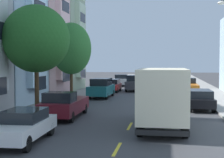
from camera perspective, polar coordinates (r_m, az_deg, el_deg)
ground_plane at (r=36.73m, az=5.95°, el=-2.68°), size 160.00×160.00×0.00m
sidewalk_left at (r=35.84m, az=-5.64°, el=-2.71°), size 3.20×120.00×0.14m
sidewalk_right at (r=35.06m, az=17.46°, el=-2.95°), size 3.20×120.00×0.14m
lane_centerline_dashes at (r=31.27m, az=5.42°, el=-3.65°), size 0.14×47.20×0.01m
townhouse_fourth_rose at (r=37.70m, az=-18.21°, el=6.30°), size 13.87×7.01×12.19m
townhouse_fifth_sage at (r=43.63m, az=-11.97°, el=5.74°), size 10.68×7.01×11.95m
street_tree_second at (r=22.67m, az=-12.66°, el=6.62°), size 4.35×4.35×7.14m
street_tree_third at (r=30.47m, az=-6.90°, el=5.11°), size 3.59×3.59×6.93m
delivery_box_truck at (r=18.38m, az=8.57°, el=-2.50°), size 2.41×7.31×3.21m
parked_pickup_silver at (r=50.26m, az=1.71°, el=-0.22°), size 2.12×5.34×1.73m
parked_pickup_burgundy at (r=21.78m, az=-8.05°, el=-4.34°), size 2.10×5.34×1.73m
parked_pickup_orange at (r=38.70m, az=12.70°, el=-1.23°), size 2.00×5.30×1.73m
parked_wagon_red at (r=40.40m, az=-0.02°, el=-1.02°), size 1.82×4.70×1.50m
parked_wagon_black at (r=26.11m, az=14.54°, el=-3.26°), size 1.88×4.72×1.50m
parked_sedan_white at (r=15.63m, az=-14.79°, el=-7.57°), size 1.93×4.55×1.43m
parked_suv_teal at (r=33.68m, az=-1.81°, el=-1.49°), size 2.04×4.84×1.93m
moving_charcoal_sedan at (r=41.71m, az=3.85°, el=-0.65°), size 1.95×4.80×1.93m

